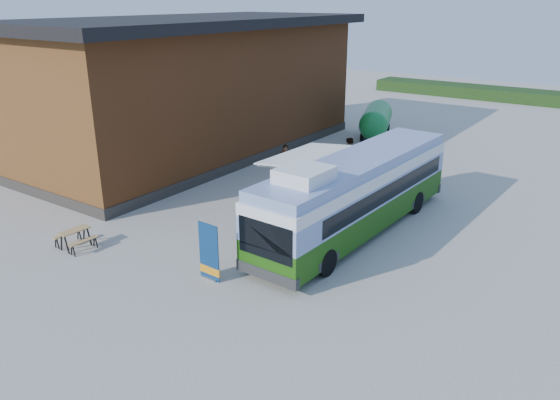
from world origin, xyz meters
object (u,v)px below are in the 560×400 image
Objects in this scene: picnic_table at (75,234)px; slurry_tanker at (376,120)px; person_b at (348,156)px; banner at (209,257)px; bus at (356,192)px; person_a at (286,160)px.

slurry_tanker is (1.77, 20.87, 0.73)m from picnic_table.
person_b is 7.75m from slurry_tanker.
banner reaches higher than person_b.
person_a is at bearing 147.23° from bus.
bus is 10.37m from picnic_table.
banner is 12.50m from person_b.
bus is 5.92× the size of person_b.
slurry_tanker is at bearing 103.03° from banner.
banner is (-2.01, -6.02, -0.84)m from bus.
banner is 1.21× the size of person_a.
picnic_table is at bearing -115.40° from slurry_tanker.
person_a is 9.52m from slurry_tanker.
bus is at bearing 45.63° from picnic_table.
slurry_tanker reaches higher than picnic_table.
bus reaches higher than slurry_tanker.
banner is at bearing 23.67° from person_b.
banner is at bearing -104.01° from person_a.
person_b is (3.82, 13.40, 0.42)m from picnic_table.
bus reaches higher than person_a.
banner is 1.02× the size of person_b.
person_a is 0.84× the size of person_b.
picnic_table is at bearing -132.78° from person_a.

